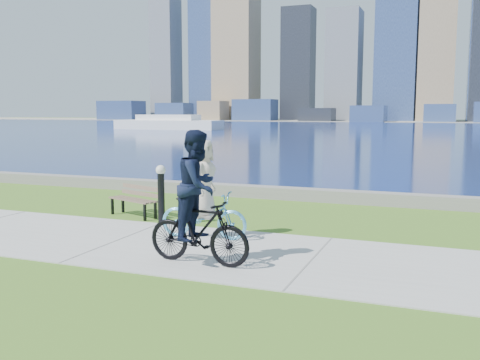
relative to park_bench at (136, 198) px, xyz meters
The scene contains 11 objects.
ground 5.60m from the park_bench, 25.19° to the right, with size 320.00×320.00×0.00m, color #3C641A.
concrete_path 5.60m from the park_bench, 25.19° to the right, with size 80.00×3.50×0.02m, color #A1A09C.
seawall 6.34m from the park_bench, 37.11° to the left, with size 90.00×0.50×0.35m, color slate.
bay_water 69.81m from the park_bench, 85.85° to the left, with size 320.00×131.00×0.01m, color navy.
far_shore 127.72m from the park_bench, 87.73° to the left, with size 320.00×30.00×0.12m, color gray.
city_skyline 129.29m from the park_bench, 87.54° to the left, with size 176.14×23.09×76.00m.
ferry_near 62.24m from the park_bench, 118.01° to the left, with size 15.11×4.32×2.05m.
park_bench is the anchor object (origin of this frame).
bollard_lamp 1.38m from the park_bench, 32.36° to the right, with size 0.22×0.22×1.39m.
cyclist_woman 3.06m from the park_bench, 31.11° to the right, with size 0.81×1.88×2.02m.
cyclist_man 4.70m from the park_bench, 44.89° to the right, with size 0.74×1.91×2.28m.
Camera 1 is at (2.12, -8.93, 2.62)m, focal length 40.00 mm.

